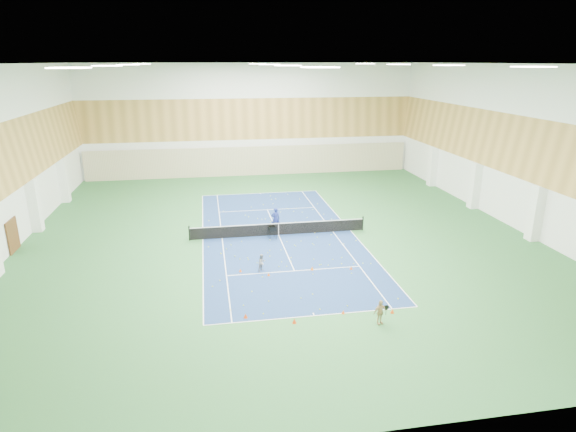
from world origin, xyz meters
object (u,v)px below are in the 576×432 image
(coach, at_px, (276,219))
(ball_cart, at_px, (272,232))
(tennis_net, at_px, (279,228))
(child_apron, at_px, (380,312))
(child_court, at_px, (262,263))

(coach, height_order, ball_cart, coach)
(tennis_net, distance_m, child_apron, 13.48)
(ball_cart, bearing_deg, tennis_net, 37.37)
(ball_cart, bearing_deg, child_apron, -83.92)
(child_court, distance_m, child_apron, 8.64)
(child_apron, xyz_separation_m, ball_cart, (-3.51, 12.55, -0.16))
(child_court, bearing_deg, ball_cart, 35.91)
(child_court, height_order, child_apron, child_apron)
(coach, relative_size, child_apron, 1.41)
(coach, bearing_deg, child_court, 77.98)
(child_apron, bearing_deg, child_court, 105.72)
(coach, distance_m, ball_cart, 1.86)
(child_apron, bearing_deg, tennis_net, 83.91)
(coach, distance_m, child_court, 7.42)
(child_apron, bearing_deg, ball_cart, 86.89)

